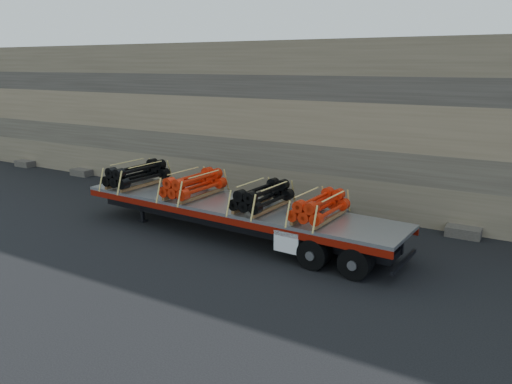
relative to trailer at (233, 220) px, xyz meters
The scene contains 7 objects.
ground 0.81m from the trailer, 71.49° to the right, with size 120.00×120.00×0.00m, color black.
rock_wall 6.67m from the trailer, 88.44° to the left, with size 44.00×3.00×7.00m, color #7A6B54.
trailer is the anchor object (origin of this frame).
bundle_front 4.91m from the trailer, behind, with size 1.26×2.53×0.90m, color black, non-canonical shape.
bundle_midfront 2.07m from the trailer, behind, with size 1.23×2.46×0.87m, color red, non-canonical shape.
bundle_midrear 1.63m from the trailer, ahead, with size 1.17×2.35×0.83m, color black, non-canonical shape.
bundle_rear 3.56m from the trailer, ahead, with size 1.13×2.25×0.80m, color red, non-canonical shape.
Camera 1 is at (9.23, -13.77, 6.05)m, focal length 35.00 mm.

